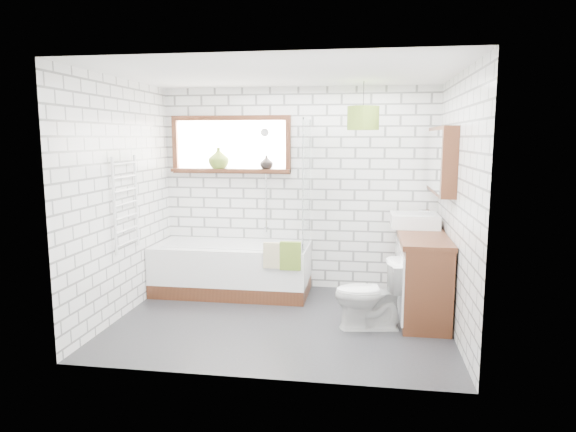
# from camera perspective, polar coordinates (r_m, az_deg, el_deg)

# --- Properties ---
(floor) EXTENTS (3.40, 2.60, 0.01)m
(floor) POSITION_cam_1_polar(r_m,az_deg,el_deg) (5.45, -0.75, -11.62)
(floor) COLOR #232326
(floor) RESTS_ON ground
(ceiling) EXTENTS (3.40, 2.60, 0.01)m
(ceiling) POSITION_cam_1_polar(r_m,az_deg,el_deg) (5.15, -0.81, 15.61)
(ceiling) COLOR white
(ceiling) RESTS_ON ground
(wall_back) EXTENTS (3.40, 0.01, 2.50)m
(wall_back) POSITION_cam_1_polar(r_m,az_deg,el_deg) (6.43, 1.14, 3.01)
(wall_back) COLOR white
(wall_back) RESTS_ON ground
(wall_front) EXTENTS (3.40, 0.01, 2.50)m
(wall_front) POSITION_cam_1_polar(r_m,az_deg,el_deg) (3.88, -3.95, -0.75)
(wall_front) COLOR white
(wall_front) RESTS_ON ground
(wall_left) EXTENTS (0.01, 2.60, 2.50)m
(wall_left) POSITION_cam_1_polar(r_m,az_deg,el_deg) (5.68, -18.01, 1.84)
(wall_left) COLOR white
(wall_left) RESTS_ON ground
(wall_right) EXTENTS (0.01, 2.60, 2.50)m
(wall_right) POSITION_cam_1_polar(r_m,az_deg,el_deg) (5.15, 18.28, 1.16)
(wall_right) COLOR white
(wall_right) RESTS_ON ground
(window) EXTENTS (1.52, 0.16, 0.68)m
(window) POSITION_cam_1_polar(r_m,az_deg,el_deg) (6.52, -6.40, 7.88)
(window) COLOR #3B1C10
(window) RESTS_ON wall_back
(towel_radiator) EXTENTS (0.06, 0.52, 1.00)m
(towel_radiator) POSITION_cam_1_polar(r_m,az_deg,el_deg) (5.67, -17.58, 1.33)
(towel_radiator) COLOR white
(towel_radiator) RESTS_ON wall_left
(mirror_cabinet) EXTENTS (0.16, 1.20, 0.70)m
(mirror_cabinet) POSITION_cam_1_polar(r_m,az_deg,el_deg) (5.70, 16.64, 5.96)
(mirror_cabinet) COLOR #3B1C10
(mirror_cabinet) RESTS_ON wall_right
(shower_riser) EXTENTS (0.02, 0.02, 1.30)m
(shower_riser) POSITION_cam_1_polar(r_m,az_deg,el_deg) (6.44, -2.45, 3.91)
(shower_riser) COLOR silver
(shower_riser) RESTS_ON wall_back
(bathtub) EXTENTS (1.87, 0.82, 0.60)m
(bathtub) POSITION_cam_1_polar(r_m,az_deg,el_deg) (6.34, -6.23, -5.83)
(bathtub) COLOR white
(bathtub) RESTS_ON floor
(shower_screen) EXTENTS (0.02, 0.72, 1.50)m
(shower_screen) POSITION_cam_1_polar(r_m,az_deg,el_deg) (5.99, 2.09, 3.59)
(shower_screen) COLOR white
(shower_screen) RESTS_ON bathtub
(towel_green) EXTENTS (0.23, 0.06, 0.32)m
(towel_green) POSITION_cam_1_polar(r_m,az_deg,el_deg) (5.72, 0.27, -4.46)
(towel_green) COLOR #5A7523
(towel_green) RESTS_ON bathtub
(towel_beige) EXTENTS (0.22, 0.06, 0.29)m
(towel_beige) POSITION_cam_1_polar(r_m,az_deg,el_deg) (5.76, -1.64, -4.39)
(towel_beige) COLOR tan
(towel_beige) RESTS_ON bathtub
(vanity) EXTENTS (0.50, 1.54, 0.88)m
(vanity) POSITION_cam_1_polar(r_m,az_deg,el_deg) (5.77, 14.56, -6.08)
(vanity) COLOR #3B1C10
(vanity) RESTS_ON floor
(basin) EXTENTS (0.53, 0.46, 0.15)m
(basin) POSITION_cam_1_polar(r_m,az_deg,el_deg) (5.97, 13.87, -0.48)
(basin) COLOR white
(basin) RESTS_ON vanity
(tap) EXTENTS (0.03, 0.03, 0.15)m
(tap) POSITION_cam_1_polar(r_m,az_deg,el_deg) (5.98, 15.41, -0.08)
(tap) COLOR silver
(tap) RESTS_ON vanity
(toilet) EXTENTS (0.49, 0.74, 0.70)m
(toilet) POSITION_cam_1_polar(r_m,az_deg,el_deg) (5.20, 9.08, -8.58)
(toilet) COLOR white
(toilet) RESTS_ON floor
(vase_olive) EXTENTS (0.33, 0.33, 0.27)m
(vase_olive) POSITION_cam_1_polar(r_m,az_deg,el_deg) (6.54, -7.72, 6.22)
(vase_olive) COLOR olive
(vase_olive) RESTS_ON window
(vase_dark) EXTENTS (0.22, 0.22, 0.17)m
(vase_dark) POSITION_cam_1_polar(r_m,az_deg,el_deg) (6.40, -2.41, 5.81)
(vase_dark) COLOR black
(vase_dark) RESTS_ON window
(bottle) EXTENTS (0.07, 0.07, 0.19)m
(bottle) POSITION_cam_1_polar(r_m,az_deg,el_deg) (6.53, -7.54, 5.91)
(bottle) COLOR olive
(bottle) RESTS_ON window
(pendant) EXTENTS (0.35, 0.35, 0.26)m
(pendant) POSITION_cam_1_polar(r_m,az_deg,el_deg) (5.82, 8.35, 10.71)
(pendant) COLOR #5A7523
(pendant) RESTS_ON ceiling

